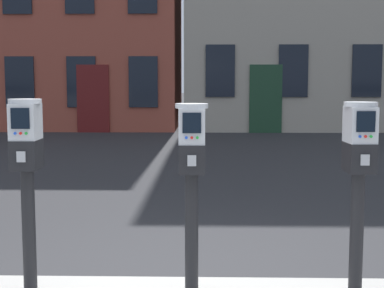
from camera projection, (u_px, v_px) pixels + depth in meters
The scene contains 3 objects.
parking_meter_near_kerb at pixel (27, 160), 3.78m from camera, with size 0.22×0.26×1.31m.
parking_meter_twin_adjacent at pixel (192, 164), 3.76m from camera, with size 0.22×0.26×1.28m.
parking_meter_end_of_row at pixel (359, 163), 3.73m from camera, with size 0.22×0.26×1.29m.
Camera 1 is at (0.29, -3.84, 1.56)m, focal length 53.31 mm.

